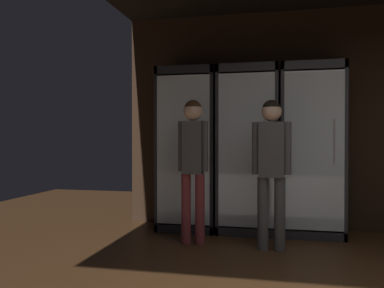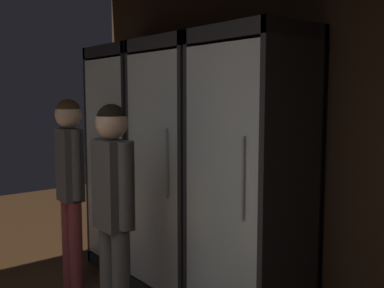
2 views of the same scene
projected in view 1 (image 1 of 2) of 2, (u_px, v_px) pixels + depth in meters
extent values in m
cube|color=black|center=(360.00, 119.00, 5.01)|extent=(6.00, 0.06, 2.80)
cube|color=black|center=(193.00, 149.00, 5.40)|extent=(0.73, 0.04, 2.05)
cube|color=black|center=(162.00, 149.00, 5.21)|extent=(0.04, 0.58, 2.05)
cube|color=black|center=(215.00, 149.00, 5.06)|extent=(0.04, 0.58, 2.05)
cube|color=black|center=(188.00, 73.00, 5.12)|extent=(0.73, 0.58, 0.10)
cube|color=black|center=(188.00, 225.00, 5.15)|extent=(0.73, 0.58, 0.10)
cube|color=white|center=(192.00, 149.00, 5.37)|extent=(0.65, 0.02, 1.81)
cube|color=silver|center=(183.00, 150.00, 4.86)|extent=(0.65, 0.02, 1.81)
cylinder|color=#B2B2B7|center=(201.00, 141.00, 4.79)|extent=(0.02, 0.02, 0.50)
cube|color=silver|center=(188.00, 220.00, 5.15)|extent=(0.63, 0.50, 0.02)
cylinder|color=#194723|center=(175.00, 210.00, 5.14)|extent=(0.07, 0.07, 0.22)
cylinder|color=#194723|center=(175.00, 199.00, 5.14)|extent=(0.03, 0.03, 0.08)
cylinder|color=#2D2D33|center=(175.00, 212.00, 5.14)|extent=(0.07, 0.07, 0.06)
cylinder|color=#9EAD99|center=(201.00, 211.00, 5.11)|extent=(0.07, 0.07, 0.23)
cylinder|color=#9EAD99|center=(201.00, 199.00, 5.11)|extent=(0.03, 0.03, 0.08)
cylinder|color=white|center=(201.00, 213.00, 5.11)|extent=(0.08, 0.08, 0.09)
cube|color=silver|center=(188.00, 185.00, 5.14)|extent=(0.63, 0.50, 0.02)
cylinder|color=#9EAD99|center=(171.00, 175.00, 5.20)|extent=(0.08, 0.08, 0.22)
cylinder|color=#9EAD99|center=(171.00, 164.00, 5.20)|extent=(0.03, 0.03, 0.08)
cylinder|color=beige|center=(171.00, 174.00, 5.20)|extent=(0.08, 0.08, 0.06)
cylinder|color=black|center=(183.00, 176.00, 5.19)|extent=(0.08, 0.08, 0.19)
cylinder|color=black|center=(183.00, 166.00, 5.19)|extent=(0.03, 0.03, 0.09)
cylinder|color=#B2332D|center=(183.00, 178.00, 5.19)|extent=(0.08, 0.08, 0.07)
cylinder|color=black|center=(195.00, 175.00, 5.10)|extent=(0.08, 0.08, 0.24)
cylinder|color=black|center=(195.00, 162.00, 5.10)|extent=(0.02, 0.02, 0.09)
cylinder|color=white|center=(195.00, 177.00, 5.10)|extent=(0.08, 0.08, 0.09)
cylinder|color=#9EAD99|center=(207.00, 176.00, 5.12)|extent=(0.06, 0.06, 0.20)
cylinder|color=#9EAD99|center=(207.00, 165.00, 5.12)|extent=(0.02, 0.02, 0.07)
cylinder|color=tan|center=(207.00, 176.00, 5.12)|extent=(0.07, 0.07, 0.06)
cube|color=silver|center=(188.00, 150.00, 5.14)|extent=(0.63, 0.50, 0.02)
cylinder|color=#9EAD99|center=(175.00, 141.00, 5.13)|extent=(0.07, 0.07, 0.21)
cylinder|color=#9EAD99|center=(175.00, 130.00, 5.13)|extent=(0.02, 0.02, 0.06)
cylinder|color=tan|center=(175.00, 142.00, 5.13)|extent=(0.07, 0.07, 0.06)
cylinder|color=black|center=(201.00, 140.00, 5.12)|extent=(0.06, 0.06, 0.22)
cylinder|color=black|center=(201.00, 129.00, 5.12)|extent=(0.02, 0.02, 0.06)
cylinder|color=tan|center=(201.00, 142.00, 5.12)|extent=(0.07, 0.07, 0.07)
cube|color=silver|center=(188.00, 114.00, 5.13)|extent=(0.63, 0.50, 0.02)
cylinder|color=#194723|center=(175.00, 106.00, 5.12)|extent=(0.08, 0.08, 0.21)
cylinder|color=#194723|center=(175.00, 95.00, 5.12)|extent=(0.03, 0.03, 0.06)
cylinder|color=#B2332D|center=(175.00, 107.00, 5.12)|extent=(0.08, 0.08, 0.07)
cylinder|color=#194723|center=(199.00, 105.00, 5.05)|extent=(0.07, 0.07, 0.21)
cylinder|color=#194723|center=(199.00, 94.00, 5.05)|extent=(0.02, 0.02, 0.06)
cylinder|color=#2D2D33|center=(199.00, 106.00, 5.05)|extent=(0.07, 0.07, 0.06)
cube|color=#2B2B30|center=(250.00, 149.00, 5.24)|extent=(0.73, 0.04, 2.05)
cube|color=#2B2B30|center=(220.00, 149.00, 5.05)|extent=(0.04, 0.58, 2.05)
cube|color=#2B2B30|center=(277.00, 150.00, 4.90)|extent=(0.04, 0.58, 2.05)
cube|color=#2B2B30|center=(248.00, 71.00, 4.96)|extent=(0.73, 0.58, 0.10)
cube|color=#2B2B30|center=(248.00, 228.00, 4.99)|extent=(0.73, 0.58, 0.10)
cube|color=white|center=(250.00, 149.00, 5.21)|extent=(0.65, 0.02, 1.81)
cube|color=silver|center=(246.00, 150.00, 4.70)|extent=(0.65, 0.02, 1.81)
cylinder|color=#B2B2B7|center=(265.00, 141.00, 4.63)|extent=(0.02, 0.02, 0.50)
cube|color=silver|center=(248.00, 222.00, 4.98)|extent=(0.63, 0.50, 0.02)
cylinder|color=gray|center=(235.00, 212.00, 5.01)|extent=(0.06, 0.06, 0.23)
cylinder|color=gray|center=(235.00, 199.00, 5.01)|extent=(0.02, 0.02, 0.10)
cylinder|color=beige|center=(235.00, 213.00, 5.02)|extent=(0.07, 0.07, 0.07)
cylinder|color=brown|center=(260.00, 214.00, 4.96)|extent=(0.08, 0.08, 0.20)
cylinder|color=brown|center=(260.00, 203.00, 4.96)|extent=(0.03, 0.03, 0.06)
cylinder|color=beige|center=(260.00, 214.00, 4.96)|extent=(0.08, 0.08, 0.06)
cube|color=silver|center=(248.00, 186.00, 4.98)|extent=(0.63, 0.50, 0.02)
cylinder|color=brown|center=(228.00, 176.00, 5.04)|extent=(0.07, 0.07, 0.22)
cylinder|color=brown|center=(228.00, 164.00, 5.04)|extent=(0.02, 0.02, 0.08)
cylinder|color=#2D2D33|center=(228.00, 178.00, 5.04)|extent=(0.07, 0.07, 0.07)
cylinder|color=gray|center=(242.00, 177.00, 4.98)|extent=(0.07, 0.07, 0.21)
cylinder|color=gray|center=(242.00, 165.00, 4.97)|extent=(0.03, 0.03, 0.08)
cylinder|color=tan|center=(242.00, 178.00, 4.98)|extent=(0.07, 0.07, 0.06)
cylinder|color=#336B38|center=(255.00, 177.00, 4.98)|extent=(0.06, 0.06, 0.21)
cylinder|color=#336B38|center=(255.00, 165.00, 4.97)|extent=(0.02, 0.02, 0.07)
cylinder|color=#2D2D33|center=(255.00, 178.00, 4.98)|extent=(0.06, 0.06, 0.07)
cylinder|color=brown|center=(268.00, 178.00, 4.95)|extent=(0.08, 0.08, 0.20)
cylinder|color=brown|center=(268.00, 167.00, 4.95)|extent=(0.03, 0.03, 0.06)
cylinder|color=#2D2D33|center=(268.00, 178.00, 4.95)|extent=(0.08, 0.08, 0.07)
cube|color=silver|center=(248.00, 150.00, 4.97)|extent=(0.63, 0.50, 0.02)
cylinder|color=black|center=(229.00, 141.00, 4.99)|extent=(0.07, 0.07, 0.21)
cylinder|color=black|center=(229.00, 130.00, 4.98)|extent=(0.02, 0.02, 0.06)
cylinder|color=#B2332D|center=(229.00, 142.00, 4.99)|extent=(0.07, 0.07, 0.06)
cylinder|color=brown|center=(241.00, 141.00, 4.96)|extent=(0.08, 0.08, 0.20)
cylinder|color=brown|center=(241.00, 130.00, 4.95)|extent=(0.03, 0.03, 0.09)
cylinder|color=white|center=(241.00, 143.00, 4.96)|extent=(0.08, 0.08, 0.08)
cylinder|color=#9EAD99|center=(254.00, 141.00, 4.95)|extent=(0.07, 0.07, 0.20)
cylinder|color=#9EAD99|center=(254.00, 130.00, 4.95)|extent=(0.03, 0.03, 0.08)
cylinder|color=white|center=(254.00, 141.00, 4.95)|extent=(0.08, 0.08, 0.07)
cylinder|color=gray|center=(267.00, 142.00, 4.88)|extent=(0.08, 0.08, 0.18)
cylinder|color=gray|center=(267.00, 131.00, 4.88)|extent=(0.02, 0.02, 0.09)
cylinder|color=#2D2D33|center=(267.00, 143.00, 4.88)|extent=(0.08, 0.08, 0.06)
cube|color=silver|center=(248.00, 114.00, 4.97)|extent=(0.63, 0.50, 0.02)
cylinder|color=#336B38|center=(229.00, 104.00, 4.97)|extent=(0.07, 0.07, 0.23)
cylinder|color=#336B38|center=(229.00, 91.00, 4.97)|extent=(0.02, 0.02, 0.09)
cylinder|color=beige|center=(229.00, 106.00, 4.97)|extent=(0.07, 0.07, 0.07)
cylinder|color=#336B38|center=(242.00, 105.00, 5.01)|extent=(0.07, 0.07, 0.20)
cylinder|color=#336B38|center=(242.00, 94.00, 5.01)|extent=(0.02, 0.02, 0.07)
cylinder|color=white|center=(242.00, 105.00, 5.01)|extent=(0.07, 0.07, 0.08)
cylinder|color=#336B38|center=(255.00, 106.00, 4.95)|extent=(0.08, 0.08, 0.18)
cylinder|color=#336B38|center=(255.00, 96.00, 4.95)|extent=(0.03, 0.03, 0.07)
cylinder|color=beige|center=(255.00, 105.00, 4.95)|extent=(0.08, 0.08, 0.06)
cylinder|color=black|center=(267.00, 104.00, 4.88)|extent=(0.08, 0.08, 0.22)
cylinder|color=black|center=(267.00, 91.00, 4.88)|extent=(0.03, 0.03, 0.08)
cylinder|color=#2D2D33|center=(267.00, 104.00, 4.88)|extent=(0.08, 0.08, 0.07)
cube|color=#2B2B30|center=(310.00, 149.00, 5.07)|extent=(0.73, 0.04, 2.05)
cube|color=#2B2B30|center=(282.00, 150.00, 4.88)|extent=(0.04, 0.58, 2.05)
cube|color=#2B2B30|center=(343.00, 150.00, 4.73)|extent=(0.04, 0.58, 2.05)
cube|color=#2B2B30|center=(312.00, 69.00, 4.80)|extent=(0.73, 0.58, 0.10)
cube|color=#2B2B30|center=(312.00, 231.00, 4.82)|extent=(0.73, 0.58, 0.10)
cube|color=white|center=(310.00, 149.00, 5.04)|extent=(0.65, 0.02, 1.81)
cube|color=silver|center=(314.00, 151.00, 4.54)|extent=(0.65, 0.02, 1.81)
cylinder|color=#B2B2B7|center=(335.00, 142.00, 4.46)|extent=(0.02, 0.02, 0.50)
cube|color=silver|center=(312.00, 225.00, 4.82)|extent=(0.63, 0.50, 0.02)
cylinder|color=gray|center=(291.00, 213.00, 4.91)|extent=(0.07, 0.07, 0.23)
cylinder|color=gray|center=(291.00, 201.00, 4.91)|extent=(0.02, 0.02, 0.09)
cylinder|color=beige|center=(291.00, 214.00, 4.91)|extent=(0.07, 0.07, 0.07)
cylinder|color=black|center=(306.00, 215.00, 4.85)|extent=(0.07, 0.07, 0.21)
cylinder|color=black|center=(306.00, 204.00, 4.85)|extent=(0.03, 0.03, 0.07)
cylinder|color=#B2332D|center=(306.00, 217.00, 4.85)|extent=(0.08, 0.08, 0.07)
cylinder|color=#194723|center=(318.00, 216.00, 4.78)|extent=(0.08, 0.08, 0.23)
cylinder|color=#194723|center=(318.00, 202.00, 4.77)|extent=(0.02, 0.02, 0.09)
cylinder|color=tan|center=(318.00, 215.00, 4.78)|extent=(0.08, 0.08, 0.06)
cylinder|color=gray|center=(333.00, 217.00, 4.74)|extent=(0.07, 0.07, 0.19)
cylinder|color=gray|center=(333.00, 206.00, 4.74)|extent=(0.03, 0.03, 0.09)
cylinder|color=#B2332D|center=(333.00, 217.00, 4.74)|extent=(0.08, 0.08, 0.05)
cube|color=silver|center=(312.00, 175.00, 4.81)|extent=(0.63, 0.50, 0.02)
cylinder|color=gray|center=(292.00, 165.00, 4.87)|extent=(0.08, 0.08, 0.22)
cylinder|color=gray|center=(292.00, 153.00, 4.87)|extent=(0.03, 0.03, 0.07)
cylinder|color=beige|center=(292.00, 166.00, 4.87)|extent=(0.08, 0.08, 0.06)
cylinder|color=gray|center=(304.00, 167.00, 4.86)|extent=(0.07, 0.07, 0.18)
cylinder|color=gray|center=(304.00, 156.00, 4.86)|extent=(0.02, 0.02, 0.07)
cylinder|color=beige|center=(304.00, 169.00, 4.86)|extent=(0.08, 0.08, 0.07)
cylinder|color=brown|center=(320.00, 166.00, 4.75)|extent=(0.07, 0.07, 0.22)
cylinder|color=brown|center=(320.00, 153.00, 4.75)|extent=(0.03, 0.03, 0.10)
cylinder|color=#B2332D|center=(320.00, 166.00, 4.75)|extent=(0.07, 0.07, 0.05)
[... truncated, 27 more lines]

